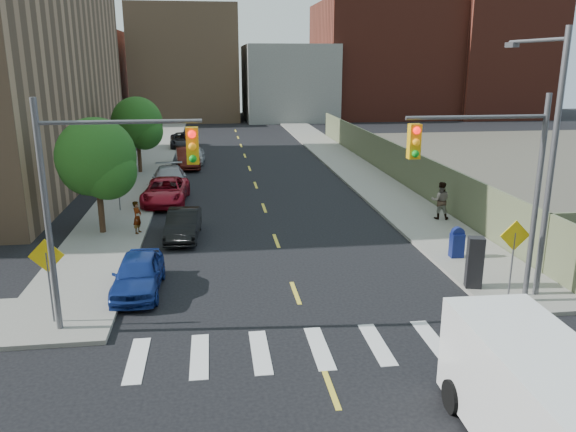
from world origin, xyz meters
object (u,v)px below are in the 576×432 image
object	(u,v)px
mailbox	(457,243)
parked_car_grey	(183,140)
parked_car_black	(183,224)
pedestrian_west	(137,217)
parked_car_blue	(138,274)
parked_car_maroon	(188,158)
cargo_van	(536,399)
parked_car_silver	(169,179)
parked_car_white	(194,155)
payphone	(475,262)
parked_car_red	(166,191)
pedestrian_east	(440,200)

from	to	relation	value
mailbox	parked_car_grey	bearing A→B (deg)	111.82
parked_car_black	pedestrian_west	distance (m)	2.23
parked_car_blue	mailbox	xyz separation A→B (m)	(12.55, 1.61, 0.08)
parked_car_maroon	cargo_van	world-z (taller)	cargo_van
parked_car_maroon	pedestrian_west	size ratio (longest dim) A/B	3.08
parked_car_silver	parked_car_grey	bearing A→B (deg)	86.13
mailbox	pedestrian_west	xyz separation A→B (m)	(-13.37, 5.17, 0.14)
parked_car_white	payphone	world-z (taller)	payphone
parked_car_maroon	payphone	distance (m)	27.78
parked_car_silver	parked_car_white	size ratio (longest dim) A/B	1.33
parked_car_white	parked_car_red	bearing A→B (deg)	-93.45
parked_car_white	cargo_van	size ratio (longest dim) A/B	0.70
parked_car_red	parked_car_silver	size ratio (longest dim) A/B	1.00
pedestrian_east	mailbox	bearing A→B (deg)	91.83
parked_car_silver	parked_car_white	xyz separation A→B (m)	(1.30, 9.82, -0.09)
parked_car_blue	parked_car_maroon	bearing A→B (deg)	88.99
parked_car_red	pedestrian_east	bearing A→B (deg)	-19.01
parked_car_red	parked_car_black	bearing A→B (deg)	-76.12
parked_car_blue	payphone	bearing A→B (deg)	-6.20
parked_car_grey	parked_car_silver	bearing A→B (deg)	-93.45
payphone	parked_car_blue	bearing A→B (deg)	-172.75
parked_car_maroon	parked_car_black	bearing A→B (deg)	-93.80
parked_car_grey	cargo_van	distance (m)	45.30
parked_car_white	pedestrian_west	bearing A→B (deg)	-94.07
parked_car_black	payphone	distance (m)	13.00
parked_car_white	mailbox	world-z (taller)	mailbox
parked_car_maroon	cargo_van	bearing A→B (deg)	-81.55
parked_car_grey	parked_car_red	bearing A→B (deg)	-93.45
payphone	pedestrian_west	world-z (taller)	payphone
parked_car_maroon	parked_car_grey	world-z (taller)	parked_car_maroon
parked_car_blue	parked_car_grey	distance (m)	34.53
parked_car_blue	parked_car_red	size ratio (longest dim) A/B	0.78
parked_car_maroon	cargo_van	size ratio (longest dim) A/B	0.85
parked_car_grey	pedestrian_east	xyz separation A→B (m)	(14.13, -27.28, 0.40)
pedestrian_west	parked_car_red	bearing A→B (deg)	10.35
mailbox	payphone	world-z (taller)	payphone
parked_car_blue	parked_car_silver	world-z (taller)	parked_car_silver
pedestrian_west	cargo_van	bearing A→B (deg)	-131.20
parked_car_red	pedestrian_east	distance (m)	15.26
parked_car_blue	parked_car_maroon	xyz separation A→B (m)	(0.85, 24.04, 0.09)
parked_car_blue	parked_car_black	distance (m)	6.30
pedestrian_west	parked_car_white	bearing A→B (deg)	11.63
cargo_van	pedestrian_east	size ratio (longest dim) A/B	2.89
parked_car_blue	parked_car_white	size ratio (longest dim) A/B	1.04
parked_car_black	parked_car_white	world-z (taller)	parked_car_black
parked_car_white	parked_car_grey	bearing A→B (deg)	100.94
parked_car_maroon	pedestrian_west	xyz separation A→B (m)	(-1.67, -17.26, 0.14)
parked_car_red	mailbox	distance (m)	16.93
parked_car_white	parked_car_maroon	distance (m)	2.06
pedestrian_east	parked_car_maroon	bearing A→B (deg)	-34.11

